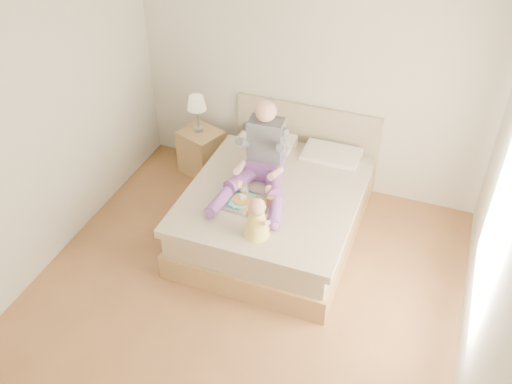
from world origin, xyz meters
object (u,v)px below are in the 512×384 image
(bed, at_px, (278,205))
(tray, at_px, (251,203))
(adult, at_px, (261,161))
(nightstand, at_px, (202,151))
(baby, at_px, (257,220))

(bed, xyz_separation_m, tray, (-0.14, -0.44, 0.32))
(adult, height_order, tray, adult)
(nightstand, relative_size, baby, 1.39)
(nightstand, distance_m, baby, 2.04)
(baby, bearing_deg, nightstand, 149.61)
(bed, relative_size, nightstand, 3.83)
(nightstand, distance_m, tray, 1.61)
(tray, bearing_deg, bed, 77.93)
(nightstand, bearing_deg, adult, -15.19)
(nightstand, relative_size, adult, 0.53)
(bed, distance_m, adult, 0.58)
(nightstand, bearing_deg, tray, -26.43)
(bed, height_order, tray, bed)
(nightstand, bearing_deg, baby, -29.45)
(adult, xyz_separation_m, tray, (0.04, -0.40, -0.23))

